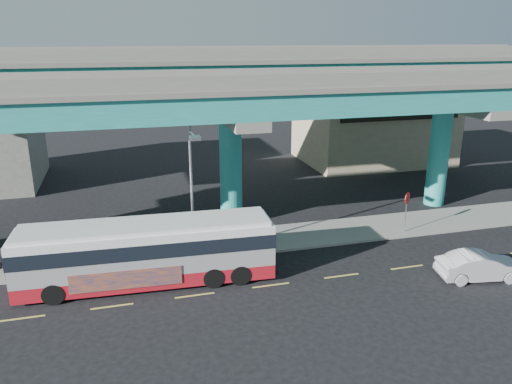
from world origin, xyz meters
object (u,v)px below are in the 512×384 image
object	(u,v)px
transit_bus	(148,250)
street_lamp	(193,177)
sedan	(481,266)
parked_car	(29,252)
stop_sign	(407,203)

from	to	relation	value
transit_bus	street_lamp	xyz separation A→B (m)	(2.72, 1.74, 3.29)
sedan	parked_car	world-z (taller)	parked_car
sedan	street_lamp	bearing A→B (deg)	77.35
street_lamp	parked_car	bearing A→B (deg)	166.73
sedan	stop_sign	world-z (taller)	stop_sign
parked_car	stop_sign	world-z (taller)	stop_sign
sedan	street_lamp	world-z (taller)	street_lamp
street_lamp	transit_bus	bearing A→B (deg)	-147.36
transit_bus	sedan	size ratio (longest dim) A/B	2.78
parked_car	stop_sign	distance (m)	23.02
transit_bus	stop_sign	size ratio (longest dim) A/B	4.87
transit_bus	street_lamp	world-z (taller)	street_lamp
parked_car	sedan	bearing A→B (deg)	-111.38
parked_car	stop_sign	size ratio (longest dim) A/B	1.48
transit_bus	sedan	xyz separation A→B (m)	(17.03, -4.26, -1.09)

